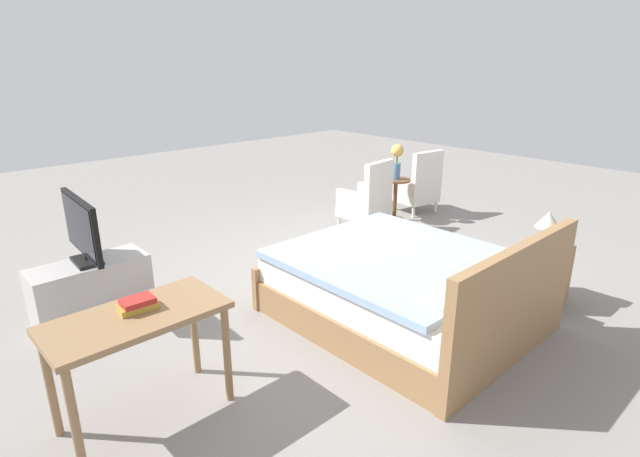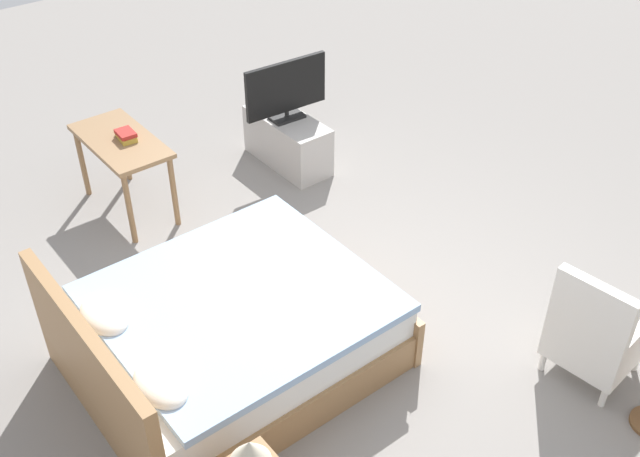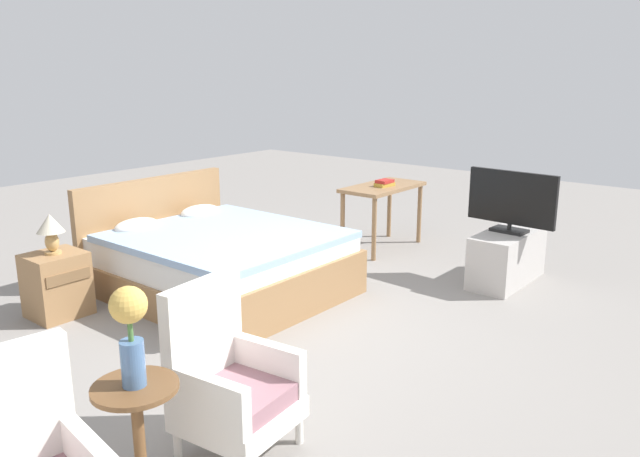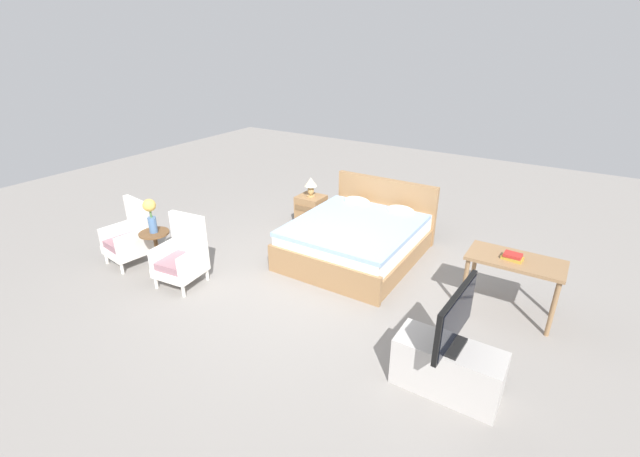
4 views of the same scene
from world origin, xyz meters
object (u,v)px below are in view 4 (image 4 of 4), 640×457
object	(u,v)px
armchair_by_window_left	(130,238)
side_table	(156,247)
nightstand	(311,211)
table_lamp	(311,184)
book_stack	(513,257)
bed	(358,238)
vanity_desk	(514,267)
armchair_by_window_right	(182,257)
flower_vase	(150,212)
tv_flatscreen	(455,318)
tv_stand	(447,368)

from	to	relation	value
armchair_by_window_left	side_table	size ratio (longest dim) A/B	1.56
nightstand	table_lamp	xyz separation A→B (m)	(-0.00, 0.00, 0.48)
side_table	nightstand	xyz separation A→B (m)	(0.93, 2.47, -0.10)
book_stack	table_lamp	bearing A→B (deg)	163.58
table_lamp	bed	bearing A→B (deg)	-25.92
vanity_desk	side_table	bearing A→B (deg)	-160.62
vanity_desk	armchair_by_window_right	bearing A→B (deg)	-157.73
flower_vase	bed	bearing A→B (deg)	40.97
armchair_by_window_right	book_stack	size ratio (longest dim) A/B	3.92
armchair_by_window_right	tv_flatscreen	world-z (taller)	tv_flatscreen
side_table	table_lamp	size ratio (longest dim) A/B	1.78
side_table	tv_stand	bearing A→B (deg)	-0.99
vanity_desk	book_stack	size ratio (longest dim) A/B	4.43
bed	flower_vase	size ratio (longest dim) A/B	4.28
armchair_by_window_left	vanity_desk	distance (m)	5.12
side_table	book_stack	xyz separation A→B (m)	(4.29, 1.48, 0.39)
bed	nightstand	world-z (taller)	bed
bed	armchair_by_window_right	bearing A→B (deg)	-130.28
nightstand	book_stack	bearing A→B (deg)	-16.41
book_stack	nightstand	bearing A→B (deg)	163.59
bed	side_table	distance (m)	2.86
table_lamp	book_stack	xyz separation A→B (m)	(3.36, -0.99, 0.01)
table_lamp	vanity_desk	size ratio (longest dim) A/B	0.32
armchair_by_window_right	bed	bearing A→B (deg)	49.72
nightstand	tv_flatscreen	xyz separation A→B (m)	(3.16, -2.54, 0.53)
tv_flatscreen	tv_stand	bearing A→B (deg)	176.66
nightstand	book_stack	xyz separation A→B (m)	(3.36, -0.99, 0.49)
armchair_by_window_left	flower_vase	xyz separation A→B (m)	(0.55, 0.03, 0.51)
flower_vase	vanity_desk	size ratio (longest dim) A/B	0.46
armchair_by_window_left	side_table	xyz separation A→B (m)	(0.55, 0.03, -0.01)
nightstand	tv_flatscreen	distance (m)	4.09
nightstand	tv_flatscreen	world-z (taller)	tv_flatscreen
armchair_by_window_right	nightstand	distance (m)	2.52
side_table	book_stack	distance (m)	4.56
bed	armchair_by_window_left	xyz separation A→B (m)	(-2.70, -1.90, 0.08)
armchair_by_window_right	book_stack	distance (m)	4.05
flower_vase	armchair_by_window_right	bearing A→B (deg)	-2.69
armchair_by_window_left	tv_flatscreen	size ratio (longest dim) A/B	1.07
bed	flower_vase	world-z (taller)	flower_vase
side_table	flower_vase	size ratio (longest dim) A/B	1.23
table_lamp	flower_vase	bearing A→B (deg)	-110.61
side_table	bed	bearing A→B (deg)	40.97
bed	side_table	world-z (taller)	bed
tv_flatscreen	vanity_desk	size ratio (longest dim) A/B	0.83
armchair_by_window_left	table_lamp	xyz separation A→B (m)	(1.47, 2.49, 0.38)
tv_stand	book_stack	world-z (taller)	book_stack
armchair_by_window_right	tv_stand	bearing A→B (deg)	-0.72
bed	flower_vase	distance (m)	2.91
book_stack	armchair_by_window_right	bearing A→B (deg)	-158.12
armchair_by_window_right	tv_stand	world-z (taller)	armchair_by_window_right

